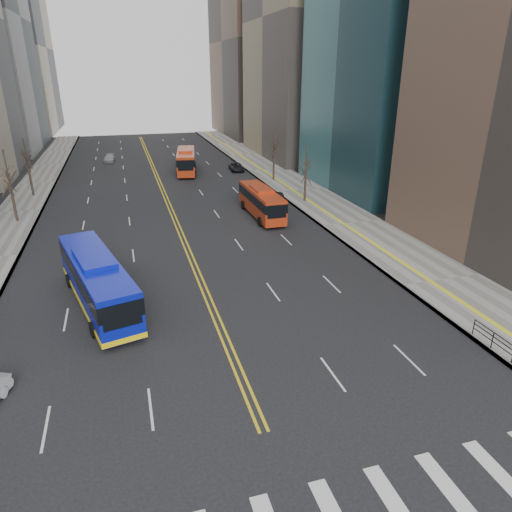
{
  "coord_description": "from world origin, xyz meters",
  "views": [
    {
      "loc": [
        -4.74,
        -9.92,
        14.83
      ],
      "look_at": [
        2.25,
        14.01,
        4.64
      ],
      "focal_mm": 32.0,
      "sensor_mm": 36.0,
      "label": 1
    }
  ],
  "objects": [
    {
      "name": "blue_bus",
      "position": [
        -7.2,
        19.47,
        1.89
      ],
      "size": [
        5.61,
        12.65,
        3.6
      ],
      "color": "#0B16AC",
      "rests_on": "ground"
    },
    {
      "name": "sidewalk_left",
      "position": [
        -16.5,
        45.0,
        0.07
      ],
      "size": [
        5.0,
        130.0,
        0.15
      ],
      "primitive_type": "cube",
      "color": "slate",
      "rests_on": "ground"
    },
    {
      "name": "car_dark_mid",
      "position": [
        12.5,
        40.09,
        0.67
      ],
      "size": [
        2.99,
        4.23,
        1.34
      ],
      "primitive_type": "imported",
      "rotation": [
        0.0,
        0.0,
        -0.4
      ],
      "color": "black",
      "rests_on": "ground"
    },
    {
      "name": "red_bus_far",
      "position": [
        4.74,
        61.09,
        2.0
      ],
      "size": [
        4.38,
        11.63,
        3.6
      ],
      "color": "#B33113",
      "rests_on": "ground"
    },
    {
      "name": "centerline",
      "position": [
        0.0,
        55.0,
        0.01
      ],
      "size": [
        0.55,
        100.0,
        0.01
      ],
      "color": "gold",
      "rests_on": "ground"
    },
    {
      "name": "office_towers",
      "position": [
        0.12,
        68.51,
        23.92
      ],
      "size": [
        83.0,
        134.0,
        58.0
      ],
      "color": "gray",
      "rests_on": "ground"
    },
    {
      "name": "red_bus_near",
      "position": [
        9.21,
        35.75,
        1.8
      ],
      "size": [
        2.65,
        10.11,
        3.23
      ],
      "color": "#B33113",
      "rests_on": "ground"
    },
    {
      "name": "car_silver",
      "position": [
        -6.86,
        73.67,
        0.6
      ],
      "size": [
        2.0,
        4.23,
        1.19
      ],
      "primitive_type": "imported",
      "rotation": [
        0.0,
        0.0,
        -0.08
      ],
      "color": "#999A9F",
      "rests_on": "ground"
    },
    {
      "name": "street_trees",
      "position": [
        -7.18,
        34.55,
        4.87
      ],
      "size": [
        35.2,
        47.2,
        7.6
      ],
      "color": "#2F231C",
      "rests_on": "ground"
    },
    {
      "name": "sidewalk_right",
      "position": [
        17.5,
        45.0,
        0.07
      ],
      "size": [
        7.0,
        130.0,
        0.15
      ],
      "primitive_type": "cube",
      "color": "slate",
      "rests_on": "ground"
    },
    {
      "name": "car_dark_far",
      "position": [
        12.5,
        60.08,
        0.6
      ],
      "size": [
        2.37,
        4.49,
        1.2
      ],
      "primitive_type": "imported",
      "rotation": [
        0.0,
        0.0,
        -0.09
      ],
      "color": "black",
      "rests_on": "ground"
    }
  ]
}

